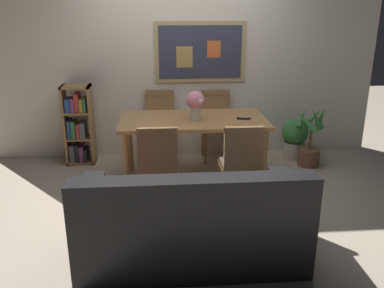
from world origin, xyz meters
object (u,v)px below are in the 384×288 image
(bookshelf, at_px, (78,127))
(flower_vase, at_px, (196,103))
(dining_chair_near_left, at_px, (158,161))
(tv_remote, at_px, (244,118))
(dining_chair_near_right, at_px, (241,160))
(potted_ivy, at_px, (295,137))
(potted_palm, at_px, (310,143))
(dining_chair_far_right, at_px, (216,119))
(dining_chair_far_left, at_px, (160,120))
(leather_couch, at_px, (192,226))
(dining_table, at_px, (193,127))

(bookshelf, bearing_deg, flower_vase, -26.96)
(dining_chair_near_left, xyz_separation_m, tv_remote, (0.98, 0.67, 0.23))
(dining_chair_near_right, bearing_deg, bookshelf, 141.34)
(potted_ivy, relative_size, potted_palm, 0.69)
(flower_vase, xyz_separation_m, tv_remote, (0.55, -0.03, -0.19))
(dining_chair_far_right, xyz_separation_m, bookshelf, (-1.81, -0.04, -0.05))
(dining_chair_near_right, distance_m, bookshelf, 2.36)
(potted_palm, bearing_deg, bookshelf, 173.08)
(potted_ivy, relative_size, tv_remote, 3.42)
(bookshelf, distance_m, tv_remote, 2.16)
(dining_chair_far_right, bearing_deg, dining_chair_far_left, 177.03)
(dining_chair_far_left, xyz_separation_m, leather_couch, (0.23, -2.39, -0.22))
(bookshelf, bearing_deg, tv_remote, -21.04)
(dining_chair_far_right, distance_m, potted_ivy, 1.09)
(potted_palm, xyz_separation_m, tv_remote, (-0.96, -0.41, 0.47))
(leather_couch, bearing_deg, bookshelf, 119.08)
(bookshelf, bearing_deg, dining_table, -25.94)
(potted_ivy, height_order, tv_remote, tv_remote)
(flower_vase, distance_m, tv_remote, 0.58)
(dining_chair_far_right, relative_size, leather_couch, 0.51)
(dining_chair_near_left, distance_m, potted_ivy, 2.30)
(leather_couch, relative_size, potted_ivy, 3.26)
(bookshelf, bearing_deg, leather_couch, -60.92)
(dining_chair_far_left, distance_m, flower_vase, 1.00)
(dining_table, bearing_deg, tv_remote, -7.37)
(dining_chair_near_right, height_order, leather_couch, dining_chair_near_right)
(potted_palm, distance_m, tv_remote, 1.14)
(dining_chair_far_left, bearing_deg, dining_table, -64.38)
(potted_palm, bearing_deg, potted_ivy, 110.00)
(leather_couch, height_order, flower_vase, flower_vase)
(bookshelf, bearing_deg, potted_palm, -6.92)
(dining_chair_near_left, height_order, potted_palm, dining_chair_near_left)
(dining_chair_far_left, distance_m, potted_ivy, 1.82)
(dining_table, bearing_deg, bookshelf, 154.06)
(flower_vase, bearing_deg, dining_table, 118.74)
(dining_table, height_order, leather_couch, leather_couch)
(bookshelf, xyz_separation_m, flower_vase, (1.46, -0.74, 0.47))
(potted_palm, bearing_deg, dining_chair_far_right, 160.90)
(dining_chair_far_right, relative_size, bookshelf, 0.88)
(dining_chair_near_right, bearing_deg, dining_chair_near_left, 177.49)
(dining_chair_far_left, relative_size, potted_palm, 1.13)
(leather_couch, bearing_deg, potted_palm, 49.32)
(leather_couch, distance_m, bookshelf, 2.65)
(dining_table, relative_size, bookshelf, 1.62)
(dining_chair_near_right, bearing_deg, dining_table, 117.87)
(bookshelf, height_order, tv_remote, bookshelf)
(dining_chair_near_right, bearing_deg, tv_remote, 77.25)
(dining_chair_near_left, bearing_deg, tv_remote, 34.32)
(dining_chair_near_right, height_order, tv_remote, dining_chair_near_right)
(dining_chair_near_left, relative_size, potted_palm, 1.13)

